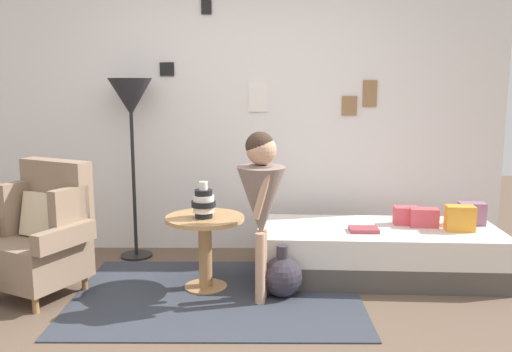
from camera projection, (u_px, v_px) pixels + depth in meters
The scene contains 15 objects.
ground_plane at pixel (230, 344), 3.20m from camera, with size 12.00×12.00×0.00m, color brown.
gallery_wall at pixel (240, 109), 4.91m from camera, with size 4.80×0.12×2.60m.
rug at pixel (218, 295), 3.93m from camera, with size 2.06×1.47×0.01m, color #333842.
armchair at pixel (42, 235), 3.93m from camera, with size 0.90×0.82×0.97m.
daybed at pixel (377, 252), 4.31m from camera, with size 1.94×0.89×0.40m.
pillow_head at pixel (472, 214), 4.35m from camera, with size 0.20×0.12×0.18m, color gray.
pillow_mid at pixel (460, 218), 4.16m from camera, with size 0.21×0.12×0.20m, color orange.
pillow_back at pixel (424, 217), 4.29m from camera, with size 0.22×0.12×0.15m, color #D64C56.
pillow_extra at pixel (406, 216), 4.36m from camera, with size 0.19×0.12×0.14m, color #D64C56.
side_table at pixel (205, 237), 4.01m from camera, with size 0.59×0.59×0.56m.
vase_striped at pixel (204, 203), 3.93m from camera, with size 0.18×0.18×0.27m.
floor_lamp at pixel (131, 105), 4.60m from camera, with size 0.37×0.37×1.57m.
person_child at pixel (261, 194), 3.70m from camera, with size 0.34×0.34×1.21m.
book_on_daybed at pixel (364, 230), 4.16m from camera, with size 0.22×0.16×0.03m, color #983D48.
demijohn_near at pixel (282, 276), 3.90m from camera, with size 0.30×0.30×0.38m.
Camera 1 is at (0.17, -2.99, 1.52)m, focal length 37.86 mm.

